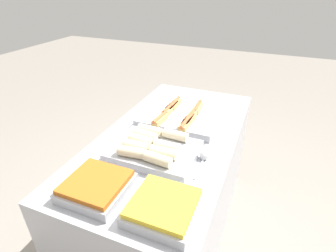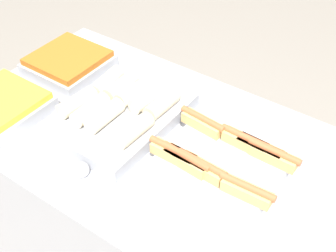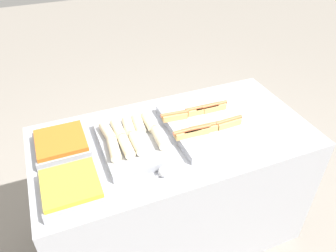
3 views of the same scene
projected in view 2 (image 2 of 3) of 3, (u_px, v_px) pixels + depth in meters
counter at (176, 229)px, 1.81m from camera, size 1.59×0.81×0.87m
tray_hotdogs at (222, 162)px, 1.43m from camera, size 0.42×0.51×0.10m
tray_wraps at (120, 111)px, 1.61m from camera, size 0.35×0.47×0.10m
tray_side_front at (1, 106)px, 1.64m from camera, size 0.28×0.28×0.07m
tray_side_back at (69, 63)px, 1.84m from camera, size 0.28×0.28×0.07m
serving_spoon_near at (79, 169)px, 1.43m from camera, size 0.21×0.05×0.05m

